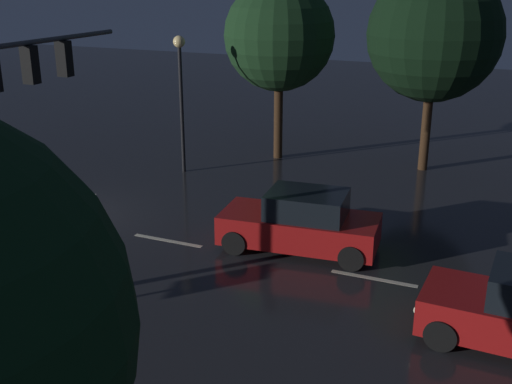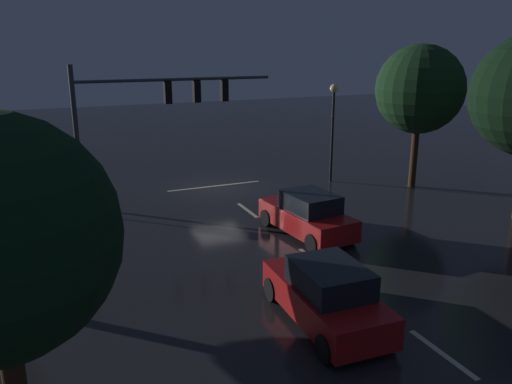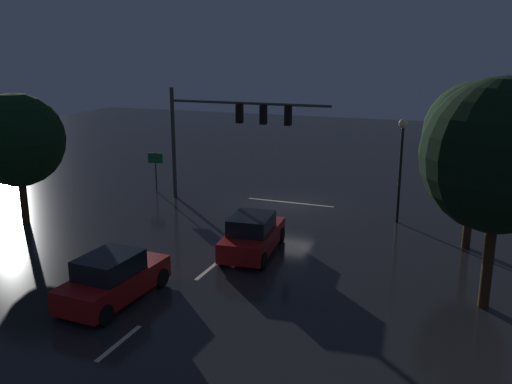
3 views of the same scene
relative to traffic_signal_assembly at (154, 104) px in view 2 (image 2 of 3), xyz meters
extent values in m
plane|color=#232326|center=(-3.21, -0.75, -4.48)|extent=(80.00, 80.00, 0.00)
cylinder|color=#383A3D|center=(3.43, 0.02, -1.33)|extent=(0.22, 0.22, 6.29)
cylinder|color=#383A3D|center=(-1.12, 0.02, 1.08)|extent=(9.09, 0.14, 0.14)
cube|color=black|center=(-0.66, 0.02, 0.51)|extent=(0.32, 0.36, 1.00)
sphere|color=red|center=(-0.66, -0.17, 0.83)|extent=(0.20, 0.20, 0.20)
sphere|color=black|center=(-0.66, -0.17, 0.51)|extent=(0.20, 0.20, 0.20)
sphere|color=black|center=(-0.66, -0.17, 0.19)|extent=(0.20, 0.20, 0.20)
cube|color=black|center=(-2.02, 0.02, 0.51)|extent=(0.32, 0.36, 1.00)
sphere|color=red|center=(-2.02, -0.17, 0.83)|extent=(0.20, 0.20, 0.20)
sphere|color=black|center=(-2.02, -0.17, 0.51)|extent=(0.20, 0.20, 0.20)
sphere|color=black|center=(-2.02, -0.17, 0.19)|extent=(0.20, 0.20, 0.20)
cube|color=black|center=(-3.39, 0.02, 0.51)|extent=(0.32, 0.36, 1.00)
sphere|color=red|center=(-3.39, -0.17, 0.83)|extent=(0.20, 0.20, 0.20)
sphere|color=black|center=(-3.39, -0.17, 0.51)|extent=(0.20, 0.20, 0.20)
sphere|color=black|center=(-3.39, -0.17, 0.19)|extent=(0.20, 0.20, 0.20)
cube|color=beige|center=(-3.21, 3.25, -4.47)|extent=(0.16, 2.20, 0.01)
cube|color=beige|center=(-3.21, 9.25, -4.47)|extent=(0.16, 2.20, 0.01)
cube|color=beige|center=(-3.21, 15.25, -4.47)|extent=(0.16, 2.20, 0.01)
cube|color=beige|center=(-3.21, -1.18, -4.47)|extent=(5.00, 0.16, 0.01)
cube|color=maroon|center=(-4.14, 6.90, -3.86)|extent=(2.21, 4.45, 0.80)
cube|color=black|center=(-4.16, 7.10, -3.12)|extent=(1.80, 2.25, 0.68)
cylinder|color=black|center=(-3.15, 5.39, -4.14)|extent=(0.28, 0.70, 0.68)
cylinder|color=black|center=(-4.83, 5.23, -4.14)|extent=(0.28, 0.70, 0.68)
cylinder|color=black|center=(-3.46, 8.58, -4.14)|extent=(0.28, 0.70, 0.68)
cylinder|color=black|center=(-5.14, 8.42, -4.14)|extent=(0.28, 0.70, 0.68)
sphere|color=#F9EFC6|center=(-3.29, 4.86, -3.81)|extent=(0.20, 0.20, 0.20)
sphere|color=#F9EFC6|center=(-4.59, 4.73, -3.81)|extent=(0.20, 0.20, 0.20)
cube|color=maroon|center=(-1.40, 12.84, -3.86)|extent=(1.99, 4.37, 0.80)
cube|color=black|center=(-1.39, 13.04, -3.12)|extent=(1.69, 2.17, 0.68)
cylinder|color=black|center=(-0.63, 11.21, -4.14)|extent=(0.25, 0.69, 0.68)
cylinder|color=black|center=(-2.31, 11.28, -4.14)|extent=(0.25, 0.69, 0.68)
cylinder|color=black|center=(-0.49, 14.41, -4.14)|extent=(0.25, 0.69, 0.68)
cylinder|color=black|center=(-2.17, 14.48, -4.14)|extent=(0.25, 0.69, 0.68)
sphere|color=#F9EFC6|center=(-0.84, 10.70, -3.81)|extent=(0.20, 0.20, 0.20)
sphere|color=#F9EFC6|center=(-2.14, 10.75, -3.81)|extent=(0.20, 0.20, 0.20)
cylinder|color=black|center=(-9.25, 0.37, -2.10)|extent=(0.14, 0.14, 4.74)
sphere|color=#F9D88C|center=(-9.25, 0.37, 0.45)|extent=(0.44, 0.44, 0.44)
cylinder|color=#383A3D|center=(5.04, -0.59, -3.27)|extent=(0.09, 0.09, 2.41)
cube|color=#0F6033|center=(5.04, -0.59, -2.42)|extent=(0.89, 0.23, 0.60)
cylinder|color=#382314|center=(-12.52, 2.99, -2.81)|extent=(0.36, 0.36, 3.34)
sphere|color=#163319|center=(-12.52, 2.99, 0.49)|extent=(4.36, 4.36, 4.36)
camera|label=1|loc=(11.02, 12.15, 2.81)|focal=44.11mm
camera|label=2|loc=(5.13, 23.25, 2.60)|focal=36.05mm
camera|label=3|loc=(-12.32, 27.53, 3.95)|focal=39.16mm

